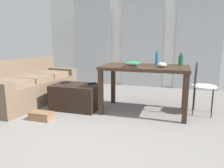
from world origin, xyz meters
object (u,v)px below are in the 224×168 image
object	(u,v)px
book_stack	(133,65)
couch	(30,86)
coffee_table	(76,97)
wire_chair	(200,82)
tv_remote_on_table	(131,64)
craft_table	(145,72)
shoebox	(41,116)
tv_remote_secondary	(92,84)
tv_remote_primary	(66,83)
bottle_far	(181,60)
bowl	(162,65)
bottle_near	(157,59)

from	to	relation	value
book_stack	couch	bearing A→B (deg)	175.78
coffee_table	wire_chair	bearing A→B (deg)	10.39
couch	tv_remote_on_table	distance (m)	2.03
craft_table	couch	bearing A→B (deg)	-178.60
tv_remote_on_table	shoebox	bearing A→B (deg)	-154.73
tv_remote_secondary	shoebox	bearing A→B (deg)	-96.59
coffee_table	tv_remote_secondary	size ratio (longest dim) A/B	5.26
tv_remote_primary	shoebox	size ratio (longest dim) A/B	0.47
couch	bottle_far	distance (m)	2.85
tv_remote_primary	bottle_far	bearing A→B (deg)	44.97
bottle_far	tv_remote_on_table	size ratio (longest dim) A/B	1.43
coffee_table	bottle_far	bearing A→B (deg)	14.18
bowl	tv_remote_on_table	xyz separation A→B (m)	(-0.53, 0.17, -0.03)
bowl	tv_remote_on_table	size ratio (longest dim) A/B	1.00
bottle_near	tv_remote_on_table	bearing A→B (deg)	-171.64
bottle_far	tv_remote_on_table	world-z (taller)	bottle_far
tv_remote_on_table	tv_remote_secondary	size ratio (longest dim) A/B	0.95
wire_chair	bottle_near	xyz separation A→B (m)	(-0.70, -0.07, 0.36)
coffee_table	book_stack	xyz separation A→B (m)	(1.01, -0.02, 0.60)
tv_remote_on_table	wire_chair	bearing A→B (deg)	-5.52
craft_table	tv_remote_secondary	world-z (taller)	craft_table
couch	craft_table	world-z (taller)	couch
bottle_near	bottle_far	bearing A→B (deg)	18.94
bowl	tv_remote_primary	size ratio (longest dim) A/B	0.90
bowl	tv_remote_on_table	bearing A→B (deg)	162.22
bottle_far	book_stack	world-z (taller)	bottle_far
bowl	book_stack	distance (m)	0.45
book_stack	craft_table	bearing A→B (deg)	52.04
bottle_far	tv_remote_primary	world-z (taller)	bottle_far
bottle_far	shoebox	xyz separation A→B (m)	(-1.99, -1.10, -0.81)
bottle_near	couch	bearing A→B (deg)	-175.80
couch	book_stack	bearing A→B (deg)	-4.22
bowl	coffee_table	bearing A→B (deg)	-176.98
wire_chair	coffee_table	bearing A→B (deg)	-169.61
wire_chair	tv_remote_primary	size ratio (longest dim) A/B	5.30
couch	tv_remote_on_table	world-z (taller)	couch
wire_chair	bottle_far	bearing A→B (deg)	169.18
bowl	book_stack	bearing A→B (deg)	-167.50
craft_table	bottle_near	bearing A→B (deg)	34.53
coffee_table	shoebox	xyz separation A→B (m)	(-0.26, -0.66, -0.15)
coffee_table	tv_remote_primary	distance (m)	0.33
craft_table	bottle_far	distance (m)	0.64
book_stack	shoebox	distance (m)	1.61
book_stack	tv_remote_primary	bearing A→B (deg)	176.17
coffee_table	bowl	bearing A→B (deg)	3.02
couch	book_stack	distance (m)	2.13
bottle_near	tv_remote_primary	world-z (taller)	bottle_near
wire_chair	bottle_far	size ratio (longest dim) A/B	4.10
bottle_near	tv_remote_primary	xyz separation A→B (m)	(-1.58, -0.25, -0.45)
shoebox	craft_table	bearing A→B (deg)	30.60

